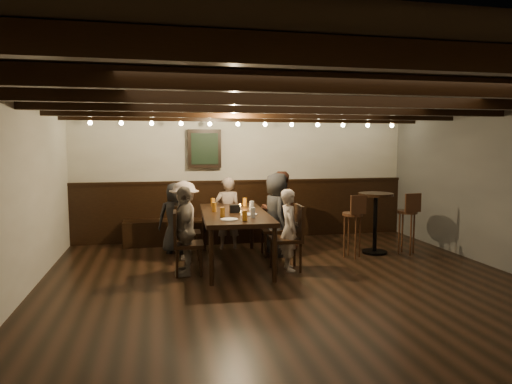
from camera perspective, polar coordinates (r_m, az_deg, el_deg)
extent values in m
plane|color=black|center=(5.76, 5.34, -12.59)|extent=(7.00, 7.00, 0.00)
plane|color=black|center=(5.49, 5.59, 11.88)|extent=(7.00, 7.00, 0.00)
plane|color=beige|center=(8.88, -1.35, 1.90)|extent=(6.50, 0.00, 6.50)
plane|color=beige|center=(5.48, -28.96, -1.40)|extent=(0.00, 7.00, 7.00)
cube|color=black|center=(8.92, -1.30, -2.29)|extent=(6.50, 0.08, 1.10)
cube|color=black|center=(8.60, -6.22, -4.82)|extent=(3.00, 0.45, 0.45)
cube|color=black|center=(8.65, -6.48, 5.40)|extent=(0.62, 0.12, 0.72)
cube|color=black|center=(8.58, -6.43, 5.40)|extent=(0.50, 0.02, 0.58)
cube|color=black|center=(2.88, 24.03, 15.00)|extent=(6.50, 0.10, 0.16)
cube|color=black|center=(3.87, 13.62, 12.89)|extent=(6.50, 0.10, 0.16)
cube|color=black|center=(4.94, 7.67, 11.47)|extent=(6.50, 0.10, 0.16)
cube|color=black|center=(6.04, 3.89, 10.50)|extent=(6.50, 0.10, 0.16)
cube|color=black|center=(7.16, 1.29, 9.81)|extent=(6.50, 0.10, 0.16)
cube|color=black|center=(8.29, -0.59, 9.29)|extent=(6.50, 0.10, 0.16)
sphere|color=#FFE099|center=(8.17, -20.02, 8.13)|extent=(0.07, 0.07, 0.07)
sphere|color=#FFE099|center=(8.10, -10.24, 8.42)|extent=(0.07, 0.07, 0.07)
sphere|color=#FFE099|center=(8.26, -0.56, 8.47)|extent=(0.07, 0.07, 0.07)
sphere|color=#FFE099|center=(8.64, 8.50, 8.29)|extent=(0.07, 0.07, 0.07)
sphere|color=#FFE099|center=(9.21, 16.61, 7.96)|extent=(0.07, 0.07, 0.07)
cube|color=black|center=(6.95, -2.72, -2.80)|extent=(1.07, 2.19, 0.06)
cylinder|color=black|center=(6.00, -5.61, -8.15)|extent=(0.06, 0.06, 0.74)
cylinder|color=black|center=(7.97, -6.53, -4.62)|extent=(0.06, 0.06, 0.74)
cylinder|color=black|center=(6.11, 2.33, -7.87)|extent=(0.06, 0.06, 0.74)
cylinder|color=black|center=(8.05, -0.55, -4.47)|extent=(0.06, 0.06, 0.74)
cube|color=black|center=(7.41, -8.51, -5.11)|extent=(0.42, 0.42, 0.05)
cube|color=black|center=(7.37, -9.95, -3.27)|extent=(0.06, 0.40, 0.44)
cube|color=black|center=(6.53, -8.41, -6.53)|extent=(0.43, 0.43, 0.05)
cube|color=black|center=(6.48, -10.09, -4.39)|extent=(0.06, 0.41, 0.45)
cube|color=black|center=(7.55, 2.21, -4.80)|extent=(0.43, 0.43, 0.05)
cube|color=black|center=(7.55, 3.58, -2.92)|extent=(0.06, 0.41, 0.44)
cube|color=black|center=(6.68, 3.74, -5.95)|extent=(0.46, 0.46, 0.05)
cube|color=black|center=(6.68, 5.41, -3.66)|extent=(0.06, 0.44, 0.48)
imported|color=#262628|center=(7.82, -10.04, -3.19)|extent=(0.60, 0.41, 1.20)
imported|color=gray|center=(8.00, -3.56, -2.64)|extent=(0.48, 0.33, 1.27)
imported|color=#582D1E|center=(7.98, 2.99, -2.30)|extent=(0.69, 0.55, 1.37)
imported|color=#B3A197|center=(7.37, -8.92, -3.49)|extent=(0.51, 0.83, 1.26)
imported|color=gray|center=(6.48, -8.88, -4.79)|extent=(0.34, 0.75, 1.26)
imported|color=black|center=(7.52, 2.59, -2.81)|extent=(0.47, 0.69, 1.37)
imported|color=#BEAEA0|center=(6.67, 4.17, -4.73)|extent=(0.31, 0.45, 1.19)
cylinder|color=#BF7219|center=(7.60, -5.42, -1.28)|extent=(0.07, 0.07, 0.14)
cylinder|color=#BF7219|center=(7.60, -1.40, -1.25)|extent=(0.07, 0.07, 0.14)
cylinder|color=#BF7219|center=(7.00, -5.25, -1.90)|extent=(0.07, 0.07, 0.14)
cylinder|color=silver|center=(7.17, -0.52, -1.69)|extent=(0.07, 0.07, 0.14)
cylinder|color=#BF7219|center=(6.47, -4.21, -2.55)|extent=(0.07, 0.07, 0.14)
cylinder|color=silver|center=(6.42, -0.39, -2.60)|extent=(0.07, 0.07, 0.14)
cylinder|color=#BF7219|center=(6.15, -1.41, -2.97)|extent=(0.07, 0.07, 0.14)
cylinder|color=white|center=(6.24, -3.36, -3.44)|extent=(0.24, 0.24, 0.01)
cylinder|color=white|center=(6.67, -0.89, -2.81)|extent=(0.24, 0.24, 0.01)
cube|color=black|center=(6.88, -2.67, -2.10)|extent=(0.15, 0.10, 0.12)
cylinder|color=beige|center=(7.25, -2.04, -1.97)|extent=(0.05, 0.05, 0.05)
cylinder|color=black|center=(8.03, 14.57, -7.26)|extent=(0.42, 0.42, 0.04)
cylinder|color=black|center=(7.94, 14.66, -3.88)|extent=(0.07, 0.07, 0.96)
cylinder|color=black|center=(7.87, 14.76, -0.30)|extent=(0.58, 0.58, 0.05)
cylinder|color=#362111|center=(7.51, 11.98, -2.74)|extent=(0.33, 0.33, 0.05)
cube|color=#362111|center=(7.36, 12.69, -1.57)|extent=(0.29, 0.08, 0.31)
cylinder|color=#362111|center=(8.01, 18.38, -2.37)|extent=(0.33, 0.33, 0.05)
cube|color=#362111|center=(7.86, 19.04, -1.28)|extent=(0.29, 0.04, 0.31)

